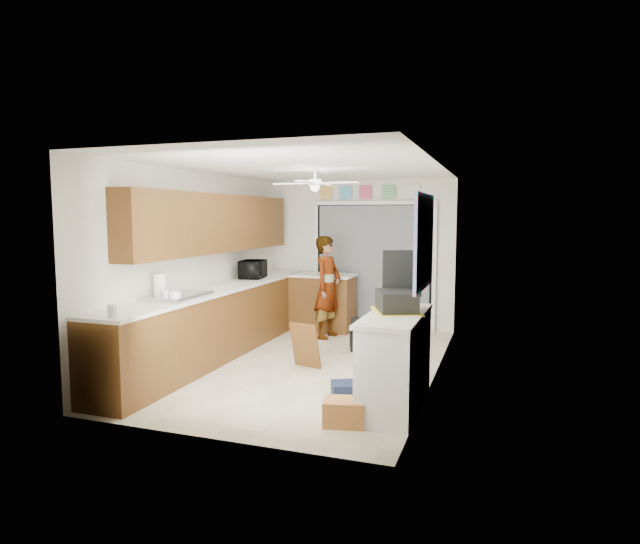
% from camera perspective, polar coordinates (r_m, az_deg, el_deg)
% --- Properties ---
extents(floor, '(5.00, 5.00, 0.00)m').
position_cam_1_polar(floor, '(7.04, -1.07, -9.68)').
color(floor, beige).
rests_on(floor, ground).
extents(ceiling, '(5.00, 5.00, 0.00)m').
position_cam_1_polar(ceiling, '(6.80, -1.12, 11.04)').
color(ceiling, white).
rests_on(ceiling, ground).
extents(wall_back, '(3.20, 0.00, 3.20)m').
position_cam_1_polar(wall_back, '(9.19, 4.27, 1.92)').
color(wall_back, silver).
rests_on(wall_back, ground).
extents(wall_front, '(3.20, 0.00, 3.20)m').
position_cam_1_polar(wall_front, '(4.56, -11.96, -2.36)').
color(wall_front, silver).
rests_on(wall_front, ground).
extents(wall_left, '(0.00, 5.00, 5.00)m').
position_cam_1_polar(wall_left, '(7.51, -12.65, 0.87)').
color(wall_left, silver).
rests_on(wall_left, ground).
extents(wall_right, '(0.00, 5.00, 5.00)m').
position_cam_1_polar(wall_right, '(6.44, 12.40, 0.05)').
color(wall_right, silver).
rests_on(wall_right, ground).
extents(left_base_cabinets, '(0.60, 4.80, 0.90)m').
position_cam_1_polar(left_base_cabinets, '(7.47, -10.53, -5.31)').
color(left_base_cabinets, brown).
rests_on(left_base_cabinets, floor).
extents(left_countertop, '(0.62, 4.80, 0.04)m').
position_cam_1_polar(left_countertop, '(7.39, -10.54, -1.74)').
color(left_countertop, white).
rests_on(left_countertop, left_base_cabinets).
extents(upper_cabinets, '(0.32, 4.00, 0.80)m').
position_cam_1_polar(upper_cabinets, '(7.57, -10.91, 5.12)').
color(upper_cabinets, brown).
rests_on(upper_cabinets, wall_left).
extents(sink_basin, '(0.50, 0.76, 0.06)m').
position_cam_1_polar(sink_basin, '(6.54, -14.86, -2.53)').
color(sink_basin, silver).
rests_on(sink_basin, left_countertop).
extents(faucet, '(0.03, 0.03, 0.22)m').
position_cam_1_polar(faucet, '(6.63, -16.25, -1.62)').
color(faucet, silver).
rests_on(faucet, left_countertop).
extents(peninsula_base, '(1.00, 0.60, 0.90)m').
position_cam_1_polar(peninsula_base, '(8.95, 0.31, -3.33)').
color(peninsula_base, brown).
rests_on(peninsula_base, floor).
extents(peninsula_top, '(1.04, 0.64, 0.04)m').
position_cam_1_polar(peninsula_top, '(8.88, 0.31, -0.34)').
color(peninsula_top, white).
rests_on(peninsula_top, peninsula_base).
extents(back_opening_recess, '(2.00, 0.06, 2.10)m').
position_cam_1_polar(back_opening_recess, '(9.11, 5.73, 0.61)').
color(back_opening_recess, black).
rests_on(back_opening_recess, wall_back).
extents(curtain_panel, '(1.90, 0.03, 2.05)m').
position_cam_1_polar(curtain_panel, '(9.08, 5.67, 0.59)').
color(curtain_panel, gray).
rests_on(curtain_panel, wall_back).
extents(door_trim_left, '(0.06, 0.04, 2.10)m').
position_cam_1_polar(door_trim_left, '(9.37, -0.39, 0.79)').
color(door_trim_left, white).
rests_on(door_trim_left, wall_back).
extents(door_trim_right, '(0.06, 0.04, 2.10)m').
position_cam_1_polar(door_trim_right, '(8.91, 12.08, 0.38)').
color(door_trim_right, white).
rests_on(door_trim_right, wall_back).
extents(door_trim_head, '(2.10, 0.04, 0.06)m').
position_cam_1_polar(door_trim_head, '(9.05, 5.76, 7.36)').
color(door_trim_head, white).
rests_on(door_trim_head, wall_back).
extents(header_frame_0, '(0.22, 0.02, 0.22)m').
position_cam_1_polar(header_frame_0, '(9.31, 0.66, 8.45)').
color(header_frame_0, gold).
rests_on(header_frame_0, wall_back).
extents(header_frame_1, '(0.22, 0.02, 0.22)m').
position_cam_1_polar(header_frame_1, '(9.21, 2.75, 8.47)').
color(header_frame_1, '#4FA3D3').
rests_on(header_frame_1, wall_back).
extents(header_frame_2, '(0.22, 0.02, 0.22)m').
position_cam_1_polar(header_frame_2, '(9.12, 4.89, 8.49)').
color(header_frame_2, '#BC4669').
rests_on(header_frame_2, wall_back).
extents(header_frame_3, '(0.22, 0.02, 0.22)m').
position_cam_1_polar(header_frame_3, '(9.03, 7.37, 8.48)').
color(header_frame_3, '#5EA46D').
rests_on(header_frame_3, wall_back).
extents(header_frame_4, '(0.22, 0.02, 0.22)m').
position_cam_1_polar(header_frame_4, '(8.96, 9.91, 8.46)').
color(header_frame_4, silver).
rests_on(header_frame_4, wall_back).
extents(route66_sign, '(0.22, 0.02, 0.26)m').
position_cam_1_polar(route66_sign, '(9.43, -1.38, 8.42)').
color(route66_sign, silver).
rests_on(route66_sign, wall_back).
extents(right_counter_base, '(0.50, 1.40, 0.90)m').
position_cam_1_polar(right_counter_base, '(5.45, 8.08, -9.51)').
color(right_counter_base, white).
rests_on(right_counter_base, floor).
extents(right_counter_top, '(0.54, 1.44, 0.04)m').
position_cam_1_polar(right_counter_top, '(5.35, 8.05, -4.64)').
color(right_counter_top, white).
rests_on(right_counter_top, right_counter_base).
extents(abstract_painting, '(0.03, 1.15, 0.95)m').
position_cam_1_polar(abstract_painting, '(5.42, 11.06, 3.22)').
color(abstract_painting, '#E153C7').
rests_on(abstract_painting, wall_right).
extents(ceiling_fan, '(1.14, 1.14, 0.24)m').
position_cam_1_polar(ceiling_fan, '(6.98, -0.54, 9.44)').
color(ceiling_fan, white).
rests_on(ceiling_fan, ceiling).
extents(microwave, '(0.43, 0.56, 0.28)m').
position_cam_1_polar(microwave, '(8.33, -7.16, 0.29)').
color(microwave, black).
rests_on(microwave, left_countertop).
extents(cup, '(0.15, 0.15, 0.11)m').
position_cam_1_polar(cup, '(6.30, -15.25, -2.48)').
color(cup, white).
rests_on(cup, left_countertop).
extents(jar_a, '(0.09, 0.09, 0.12)m').
position_cam_1_polar(jar_a, '(5.49, -21.29, -3.88)').
color(jar_a, silver).
rests_on(jar_a, left_countertop).
extents(jar_b, '(0.11, 0.11, 0.13)m').
position_cam_1_polar(jar_b, '(6.34, -16.15, -2.38)').
color(jar_b, silver).
rests_on(jar_b, left_countertop).
extents(paper_towel_roll, '(0.18, 0.18, 0.30)m').
position_cam_1_polar(paper_towel_roll, '(6.48, -16.74, -1.46)').
color(paper_towel_roll, white).
rests_on(paper_towel_roll, left_countertop).
extents(suitcase, '(0.52, 0.59, 0.21)m').
position_cam_1_polar(suitcase, '(5.48, 8.16, -3.08)').
color(suitcase, black).
rests_on(suitcase, right_counter_top).
extents(suitcase_rim, '(0.62, 0.70, 0.02)m').
position_cam_1_polar(suitcase_rim, '(5.50, 8.15, -4.21)').
color(suitcase_rim, yellow).
rests_on(suitcase_rim, suitcase).
extents(suitcase_lid, '(0.40, 0.18, 0.50)m').
position_cam_1_polar(suitcase_lid, '(5.73, 8.75, -0.17)').
color(suitcase_lid, black).
rests_on(suitcase_lid, suitcase).
extents(cardboard_box, '(0.43, 0.36, 0.23)m').
position_cam_1_polar(cardboard_box, '(5.05, 2.58, -14.71)').
color(cardboard_box, '#C27A3D').
rests_on(cardboard_box, floor).
extents(navy_crate, '(0.41, 0.38, 0.20)m').
position_cam_1_polar(navy_crate, '(5.63, 3.00, -12.67)').
color(navy_crate, '#141C32').
rests_on(navy_crate, floor).
extents(cabinet_door_panel, '(0.41, 0.24, 0.57)m').
position_cam_1_polar(cabinet_door_panel, '(6.75, -1.59, -7.82)').
color(cabinet_door_panel, brown).
rests_on(cabinet_door_panel, floor).
extents(man, '(0.48, 0.64, 1.59)m').
position_cam_1_polar(man, '(8.33, 0.81, -1.62)').
color(man, white).
rests_on(man, floor).
extents(dog, '(0.43, 0.66, 0.48)m').
position_cam_1_polar(dog, '(7.70, 3.99, -6.49)').
color(dog, black).
rests_on(dog, floor).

